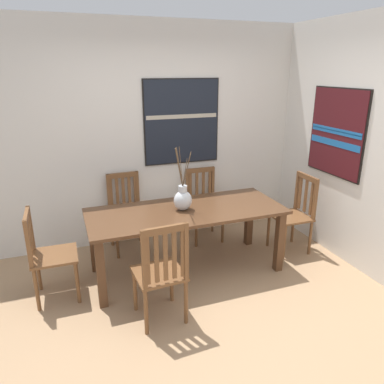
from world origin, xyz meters
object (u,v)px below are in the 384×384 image
chair_2 (48,254)px  chair_3 (203,203)px  chair_0 (126,210)px  chair_1 (161,271)px  chair_4 (295,213)px  painting_on_back_wall (182,122)px  painting_on_side_wall (337,133)px  centerpiece_vase (183,199)px  dining_table (186,218)px

chair_2 → chair_3: bearing=22.0°
chair_0 → chair_1: (0.01, -1.54, 0.01)m
chair_4 → painting_on_back_wall: painting_on_back_wall is taller
chair_1 → painting_on_side_wall: 2.58m
chair_1 → centerpiece_vase: bearing=58.9°
dining_table → painting_on_back_wall: bearing=73.7°
chair_2 → painting_on_back_wall: (1.69, 1.01, 1.04)m
centerpiece_vase → chair_3: bearing=54.2°
centerpiece_vase → dining_table: bearing=-10.7°
chair_0 → painting_on_side_wall: bearing=-20.2°
chair_1 → chair_2: chair_1 is taller
chair_1 → painting_on_back_wall: 2.14m
chair_3 → chair_4: size_ratio=0.97×
dining_table → chair_3: (0.49, 0.74, -0.15)m
chair_0 → painting_on_back_wall: size_ratio=0.89×
chair_3 → chair_4: (0.91, -0.72, 0.00)m
chair_1 → painting_on_side_wall: size_ratio=0.97×
chair_2 → painting_on_side_wall: 3.36m
centerpiece_vase → painting_on_back_wall: size_ratio=0.67×
centerpiece_vase → painting_on_side_wall: bearing=-2.1°
painting_on_back_wall → painting_on_side_wall: size_ratio=1.05×
chair_3 → painting_on_back_wall: (-0.21, 0.24, 1.03)m
chair_2 → chair_4: bearing=1.0°
chair_3 → painting_on_back_wall: painting_on_back_wall is taller
chair_1 → painting_on_side_wall: bearing=16.6°
chair_2 → chair_3: size_ratio=0.99×
centerpiece_vase → chair_2: size_ratio=0.77×
chair_2 → painting_on_side_wall: size_ratio=0.91×
chair_4 → painting_on_side_wall: painting_on_side_wall is taller
dining_table → chair_3: chair_3 is taller
chair_0 → painting_on_side_wall: (2.31, -0.85, 0.96)m
painting_on_back_wall → chair_2: bearing=-149.2°
centerpiece_vase → chair_1: bearing=-121.1°
centerpiece_vase → chair_2: centerpiece_vase is taller
chair_3 → chair_2: bearing=-158.0°
centerpiece_vase → painting_on_back_wall: (0.32, 0.97, 0.66)m
chair_3 → painting_on_side_wall: (1.32, -0.80, 0.97)m
chair_4 → painting_on_back_wall: (-1.11, 0.96, 1.02)m
chair_1 → chair_3: 1.78m
centerpiece_vase → chair_3: centerpiece_vase is taller
chair_2 → centerpiece_vase: bearing=1.5°
chair_1 → painting_on_back_wall: painting_on_back_wall is taller
chair_1 → chair_2: size_ratio=1.06×
centerpiece_vase → chair_0: size_ratio=0.75×
dining_table → chair_1: 0.90m
dining_table → chair_4: size_ratio=2.18×
painting_on_side_wall → centerpiece_vase: bearing=177.9°
dining_table → painting_on_side_wall: bearing=-1.9°
chair_4 → painting_on_back_wall: bearing=139.4°
chair_4 → painting_on_side_wall: bearing=-11.2°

